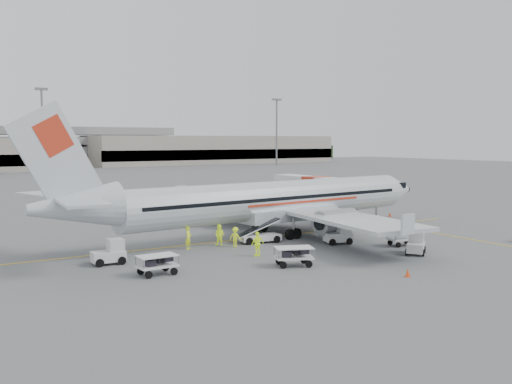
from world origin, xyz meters
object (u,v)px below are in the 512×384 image
at_px(jet_bridge, 316,196).
at_px(tug_fore, 416,243).
at_px(belt_loader, 260,228).
at_px(tug_mid, 338,234).
at_px(aircraft, 276,175).
at_px(tug_aft, 108,252).

bearing_deg(jet_bridge, tug_fore, -110.73).
relative_size(jet_bridge, belt_loader, 3.74).
bearing_deg(tug_fore, jet_bridge, 33.58).
distance_m(tug_fore, tug_mid, 6.70).
bearing_deg(belt_loader, aircraft, 44.78).
bearing_deg(aircraft, tug_fore, -76.64).
bearing_deg(tug_mid, tug_fore, -53.89).
xyz_separation_m(tug_fore, tug_mid, (-2.17, 6.34, 0.04)).
xyz_separation_m(aircraft, jet_bridge, (11.20, 8.72, -3.23)).
xyz_separation_m(aircraft, belt_loader, (-3.09, -2.21, -4.22)).
relative_size(aircraft, tug_aft, 17.82).
bearing_deg(jet_bridge, belt_loader, -145.01).
bearing_deg(tug_mid, belt_loader, 160.33).
bearing_deg(tug_mid, aircraft, 125.87).
bearing_deg(tug_aft, belt_loader, 8.66).
relative_size(aircraft, belt_loader, 8.76).
bearing_deg(tug_fore, tug_aft, 119.13).
xyz_separation_m(aircraft, tug_mid, (2.05, -6.07, -4.60)).
distance_m(jet_bridge, tug_mid, 17.45).
distance_m(aircraft, belt_loader, 5.68).
relative_size(tug_fore, tug_aft, 0.93).
bearing_deg(belt_loader, tug_aft, -164.02).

